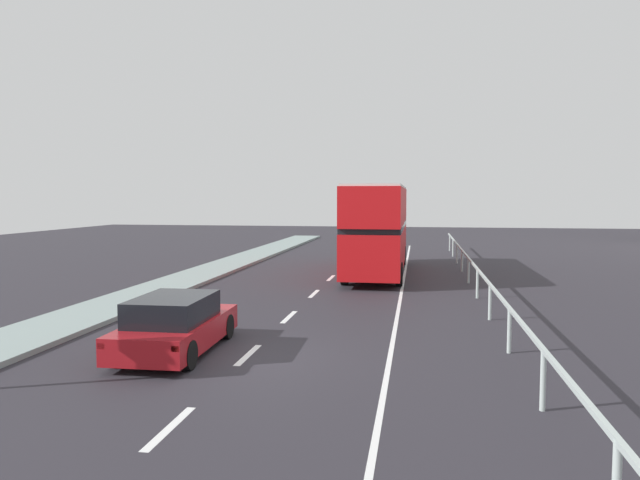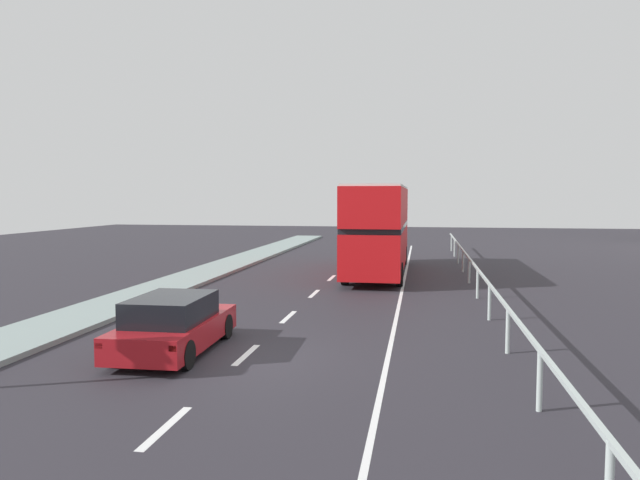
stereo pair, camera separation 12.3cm
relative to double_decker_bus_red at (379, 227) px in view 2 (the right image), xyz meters
The scene contains 6 objects.
ground_plane 15.62m from the double_decker_bus_red, 97.44° to the right, with size 73.01×120.00×0.10m, color #29272E.
near_sidewalk_kerb 17.49m from the double_decker_bus_red, 118.01° to the right, with size 2.35×80.00×0.14m, color gray.
lane_paint_markings 7.43m from the double_decker_bus_red, 88.77° to the right, with size 3.44×46.00×0.01m.
bridge_side_railing 7.64m from the double_decker_bus_red, 57.18° to the right, with size 0.10×42.00×1.11m.
double_decker_bus_red is the anchor object (origin of this frame).
hatchback_car_near 15.73m from the double_decker_bus_red, 103.99° to the right, with size 1.94×4.24×1.37m.
Camera 2 is at (4.02, -12.87, 3.71)m, focal length 32.91 mm.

